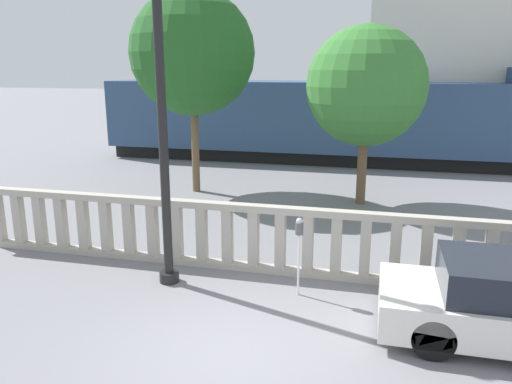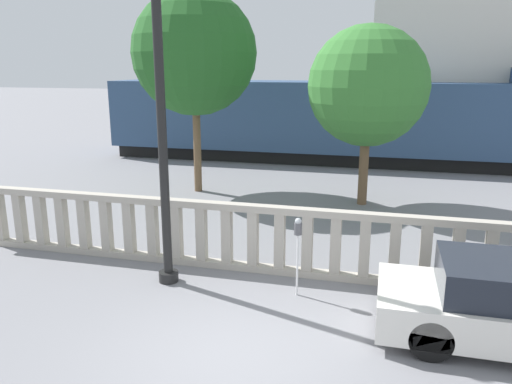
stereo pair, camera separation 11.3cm
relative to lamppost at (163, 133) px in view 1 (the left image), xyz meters
name	(u,v)px [view 1 (the left image)]	position (x,y,z in m)	size (l,w,h in m)	color
ground_plane	(238,355)	(2.02, -2.16, -2.93)	(160.00, 160.00, 0.00)	slate
balustrade	(280,240)	(2.02, 0.92, -2.22)	(14.32, 0.24, 1.41)	#ADA599
lamppost	(163,133)	(0.00, 0.00, 0.00)	(0.38, 0.38, 6.03)	black
parking_meter	(299,235)	(2.54, 0.04, -1.77)	(0.14, 0.14, 1.48)	silver
train_near	(333,120)	(1.82, 13.58, -1.10)	(19.77, 3.07, 4.06)	black
tree_left	(366,86)	(3.36, 6.74, 0.61)	(3.50, 3.50, 5.29)	brown
tree_right	(192,53)	(-2.09, 7.03, 1.58)	(3.97, 3.97, 6.50)	brown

